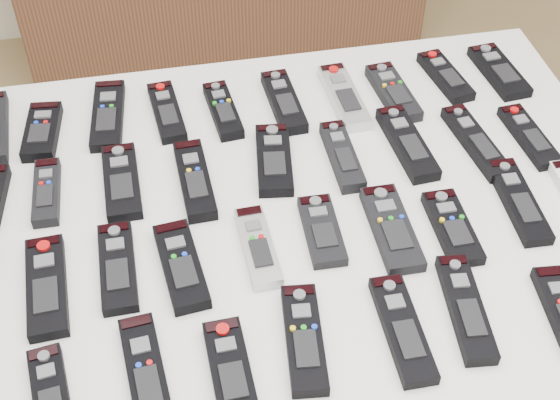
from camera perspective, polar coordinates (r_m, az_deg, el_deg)
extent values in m
cube|color=white|center=(1.34, 0.00, -1.20)|extent=(1.25, 0.88, 0.04)
cylinder|color=beige|center=(1.92, -19.14, -3.39)|extent=(0.04, 0.04, 0.74)
cylinder|color=beige|center=(2.02, 13.81, 1.16)|extent=(0.04, 0.04, 0.74)
cube|color=black|center=(1.53, -17.01, 4.82)|extent=(0.07, 0.15, 0.02)
cube|color=black|center=(1.53, -12.48, 6.07)|extent=(0.07, 0.20, 0.02)
cube|color=black|center=(1.52, -8.29, 6.41)|extent=(0.06, 0.17, 0.02)
cube|color=black|center=(1.51, -4.19, 6.56)|extent=(0.06, 0.16, 0.02)
cube|color=black|center=(1.53, 0.28, 7.20)|extent=(0.06, 0.18, 0.02)
cube|color=#B7B7BC|center=(1.54, 4.70, 7.52)|extent=(0.06, 0.19, 0.02)
cube|color=black|center=(1.57, 8.28, 7.78)|extent=(0.07, 0.18, 0.02)
cube|color=black|center=(1.63, 12.00, 8.85)|extent=(0.07, 0.17, 0.02)
cube|color=black|center=(1.67, 15.72, 9.05)|extent=(0.08, 0.17, 0.02)
cube|color=black|center=(1.40, -16.70, 0.56)|extent=(0.05, 0.15, 0.02)
cube|color=black|center=(1.39, -11.51, 1.33)|extent=(0.06, 0.18, 0.02)
cube|color=black|center=(1.37, -6.26, 1.47)|extent=(0.06, 0.19, 0.02)
cube|color=black|center=(1.40, -0.44, 2.97)|extent=(0.08, 0.18, 0.02)
cube|color=black|center=(1.41, 4.57, 3.22)|extent=(0.05, 0.17, 0.02)
cube|color=black|center=(1.45, 9.29, 4.12)|extent=(0.07, 0.20, 0.02)
cube|color=black|center=(1.48, 14.13, 4.14)|extent=(0.07, 0.20, 0.02)
cube|color=black|center=(1.52, 17.76, 4.45)|extent=(0.06, 0.17, 0.02)
cube|color=black|center=(1.26, -16.70, -6.07)|extent=(0.07, 0.19, 0.02)
cube|color=black|center=(1.26, -11.79, -4.82)|extent=(0.06, 0.18, 0.02)
cube|color=black|center=(1.24, -7.24, -4.80)|extent=(0.08, 0.18, 0.02)
cube|color=#B7B7BC|center=(1.26, -1.62, -3.44)|extent=(0.05, 0.17, 0.02)
cube|color=black|center=(1.28, 3.08, -2.25)|extent=(0.06, 0.15, 0.02)
cube|color=black|center=(1.30, 8.16, -2.06)|extent=(0.06, 0.18, 0.02)
cube|color=black|center=(1.32, 12.49, -1.98)|extent=(0.06, 0.16, 0.02)
cube|color=black|center=(1.39, 17.05, -0.07)|extent=(0.06, 0.20, 0.02)
cube|color=black|center=(1.14, -16.40, -13.64)|extent=(0.07, 0.16, 0.02)
cube|color=black|center=(1.13, -9.75, -12.51)|extent=(0.07, 0.20, 0.02)
cube|color=black|center=(1.12, -3.63, -12.39)|extent=(0.06, 0.17, 0.02)
cube|color=black|center=(1.15, 1.77, -10.10)|extent=(0.07, 0.19, 0.02)
cube|color=black|center=(1.17, 8.94, -9.30)|extent=(0.05, 0.19, 0.02)
cube|color=black|center=(1.21, 13.43, -7.69)|extent=(0.07, 0.20, 0.02)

